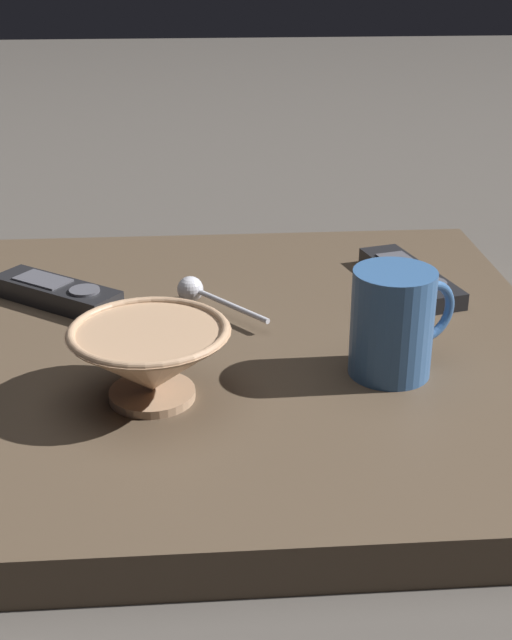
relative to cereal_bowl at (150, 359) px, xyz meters
The scene contains 7 objects.
ground_plane 0.16m from the cereal_bowl, 34.24° to the right, with size 6.00×6.00×0.00m, color #47423D.
table 0.15m from the cereal_bowl, 34.24° to the right, with size 0.66×0.66×0.04m.
cereal_bowl is the anchor object (origin of this frame).
coffee_mug 0.23m from the cereal_bowl, 81.41° to the right, with size 0.08×0.11×0.10m.
teaspoon 0.22m from the cereal_bowl, 10.95° to the right, with size 0.11×0.09×0.03m.
tv_remote_near 0.38m from the cereal_bowl, 49.87° to the right, with size 0.18×0.09×0.02m.
tv_remote_far 0.25m from the cereal_bowl, 26.96° to the left, with size 0.13×0.15×0.03m.
Camera 1 is at (-0.80, 0.04, 0.43)m, focal length 48.67 mm.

